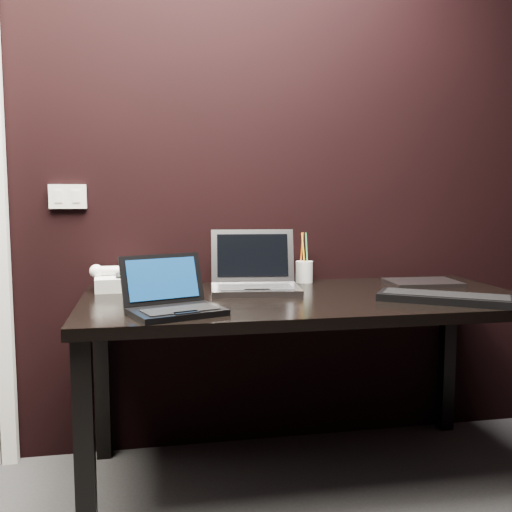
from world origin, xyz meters
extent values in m
plane|color=black|center=(0.00, 1.80, 1.30)|extent=(4.00, 0.00, 4.00)
cube|color=white|center=(-0.89, 1.77, 1.02)|extent=(0.06, 0.05, 2.11)
cube|color=silver|center=(-0.62, 1.79, 1.12)|extent=(0.15, 0.02, 0.10)
cube|color=silver|center=(-0.66, 1.78, 1.12)|extent=(0.03, 0.01, 0.05)
cube|color=silver|center=(-0.58, 1.78, 1.12)|extent=(0.03, 0.01, 0.05)
cube|color=black|center=(0.30, 1.40, 0.72)|extent=(1.70, 0.80, 0.04)
cube|color=black|center=(-0.50, 1.05, 0.35)|extent=(0.06, 0.06, 0.70)
cube|color=black|center=(-0.50, 1.75, 0.35)|extent=(0.06, 0.06, 0.70)
cube|color=black|center=(1.10, 1.75, 0.35)|extent=(0.06, 0.06, 0.70)
cube|color=black|center=(-0.21, 1.14, 0.75)|extent=(0.34, 0.28, 0.02)
cube|color=black|center=(-0.20, 1.12, 0.76)|extent=(0.26, 0.18, 0.00)
cube|color=black|center=(-0.18, 1.07, 0.76)|extent=(0.09, 0.06, 0.00)
cube|color=black|center=(-0.25, 1.26, 0.84)|extent=(0.29, 0.15, 0.17)
cube|color=navy|center=(-0.25, 1.25, 0.84)|extent=(0.25, 0.13, 0.13)
cube|color=#939398|center=(0.12, 1.51, 0.75)|extent=(0.37, 0.29, 0.02)
cube|color=black|center=(0.12, 1.48, 0.77)|extent=(0.30, 0.17, 0.00)
cube|color=#96959A|center=(0.11, 1.42, 0.77)|extent=(0.10, 0.05, 0.00)
cube|color=#9D9DA2|center=(0.14, 1.66, 0.87)|extent=(0.35, 0.10, 0.22)
cube|color=black|center=(0.14, 1.66, 0.87)|extent=(0.30, 0.08, 0.18)
cube|color=black|center=(0.76, 1.18, 0.75)|extent=(0.49, 0.39, 0.03)
cube|color=black|center=(0.76, 1.18, 0.77)|extent=(0.43, 0.34, 0.00)
cube|color=#9D9DA2|center=(0.86, 1.55, 0.75)|extent=(0.31, 0.23, 0.02)
cube|color=white|center=(-0.41, 1.67, 0.77)|extent=(0.20, 0.19, 0.08)
cylinder|color=white|center=(-0.41, 1.66, 0.82)|extent=(0.19, 0.05, 0.04)
sphere|color=white|center=(-0.50, 1.66, 0.82)|extent=(0.06, 0.06, 0.05)
sphere|color=white|center=(-0.32, 1.66, 0.82)|extent=(0.06, 0.06, 0.05)
cube|color=black|center=(-0.39, 1.62, 0.81)|extent=(0.08, 0.06, 0.01)
cube|color=black|center=(-0.36, 1.40, 0.79)|extent=(0.05, 0.04, 0.09)
cube|color=black|center=(-0.36, 1.39, 0.75)|extent=(0.06, 0.06, 0.02)
cylinder|color=white|center=(0.38, 1.73, 0.79)|extent=(0.09, 0.09, 0.09)
cylinder|color=#DB5C14|center=(0.37, 1.74, 0.89)|extent=(0.01, 0.03, 0.14)
cylinder|color=green|center=(0.39, 1.72, 0.89)|extent=(0.01, 0.02, 0.14)
cylinder|color=black|center=(0.39, 1.74, 0.89)|extent=(0.01, 0.02, 0.14)
cylinder|color=orange|center=(0.37, 1.72, 0.89)|extent=(0.01, 0.03, 0.14)
camera|label=1|loc=(-0.30, -0.69, 1.13)|focal=40.00mm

